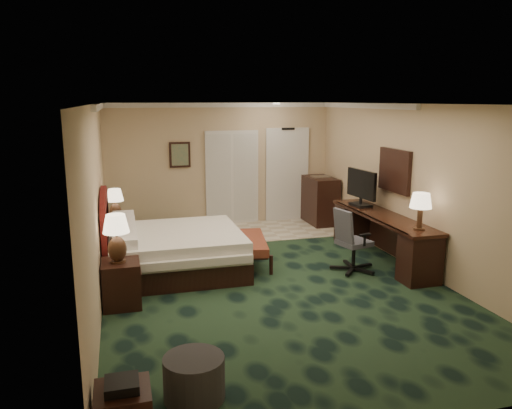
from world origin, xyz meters
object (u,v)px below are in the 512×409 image
object	(u,v)px
lamp_far	(115,205)
desk	(382,237)
minibar	(320,200)
lamp_near	(117,239)
desk_chair	(354,240)
tv	(361,188)
nightstand_near	(122,283)
nightstand_far	(118,235)
ottoman	(194,378)
bed_bench	(251,251)
bed	(176,252)

from	to	relation	value
lamp_far	desk	bearing A→B (deg)	-23.90
lamp_far	minibar	size ratio (longest dim) A/B	0.57
lamp_near	desk	bearing A→B (deg)	11.01
desk_chair	tv	bearing A→B (deg)	45.52
nightstand_near	lamp_near	size ratio (longest dim) A/B	0.95
nightstand_far	lamp_near	distance (m)	2.87
desk	tv	world-z (taller)	tv
lamp_far	ottoman	world-z (taller)	lamp_far
lamp_near	bed_bench	world-z (taller)	lamp_near
bed	nightstand_far	world-z (taller)	bed
lamp_near	bed	bearing A→B (deg)	53.46
desk_chair	ottoman	bearing A→B (deg)	-150.41
lamp_far	desk_chair	xyz separation A→B (m)	(3.74, -2.37, -0.31)
tv	desk_chair	size ratio (longest dim) A/B	0.83
desk_chair	minibar	bearing A→B (deg)	63.53
nightstand_far	minibar	xyz separation A→B (m)	(4.44, 0.85, 0.26)
bed_bench	tv	bearing A→B (deg)	19.38
nightstand_near	desk	world-z (taller)	desk
tv	lamp_near	bearing A→B (deg)	-165.76
nightstand_far	tv	size ratio (longest dim) A/B	0.61
desk	lamp_far	bearing A→B (deg)	156.10
lamp_far	ottoman	xyz separation A→B (m)	(0.68, -5.25, -0.63)
ottoman	minibar	bearing A→B (deg)	58.01
desk_chair	minibar	xyz separation A→B (m)	(0.72, 3.16, 0.00)
bed_bench	minibar	bearing A→B (deg)	56.57
nightstand_near	nightstand_far	distance (m)	2.76
lamp_near	minibar	size ratio (longest dim) A/B	0.62
nightstand_near	ottoman	size ratio (longest dim) A/B	1.08
tv	minibar	bearing A→B (deg)	83.00
ottoman	tv	distance (m)	5.57
bed	nightstand_near	xyz separation A→B (m)	(-0.88, -1.20, -0.02)
bed_bench	desk	world-z (taller)	desk
bed_bench	desk_chair	bearing A→B (deg)	-16.50
bed	ottoman	world-z (taller)	bed
lamp_far	minibar	xyz separation A→B (m)	(4.46, 0.80, -0.31)
bed	nightstand_far	size ratio (longest dim) A/B	3.93
bed	nightstand_near	world-z (taller)	bed
ottoman	desk_chair	world-z (taller)	desk_chair
desk_chair	lamp_near	bearing A→B (deg)	173.54
bed_bench	minibar	world-z (taller)	minibar
bed_bench	tv	xyz separation A→B (m)	(2.22, 0.37, 0.93)
nightstand_near	minibar	bearing A→B (deg)	39.36
nightstand_near	nightstand_far	xyz separation A→B (m)	(-0.04, 2.76, -0.05)
ottoman	tv	bearing A→B (deg)	47.08
nightstand_near	lamp_far	world-z (taller)	lamp_far
bed	tv	size ratio (longest dim) A/B	2.39
bed	lamp_near	world-z (taller)	lamp_near
nightstand_far	nightstand_near	bearing A→B (deg)	-89.25
desk	tv	distance (m)	1.06
nightstand_near	bed_bench	bearing A→B (deg)	29.46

